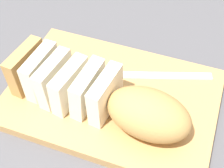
{
  "coord_description": "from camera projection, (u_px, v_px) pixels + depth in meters",
  "views": [
    {
      "loc": [
        -0.13,
        0.39,
        0.52
      ],
      "look_at": [
        0.0,
        0.0,
        0.05
      ],
      "focal_mm": 52.59,
      "sensor_mm": 36.0,
      "label": 1
    }
  ],
  "objects": [
    {
      "name": "crumb_stray_right",
      "position": [
        143.0,
        93.0,
        0.65
      ],
      "size": [
        0.01,
        0.01,
        0.01
      ],
      "primitive_type": "sphere",
      "color": "#996633",
      "rests_on": "cutting_board"
    },
    {
      "name": "bread_knife",
      "position": [
        115.0,
        73.0,
        0.68
      ],
      "size": [
        0.26,
        0.1,
        0.02
      ],
      "rotation": [
        0.0,
        0.0,
        3.44
      ],
      "color": "silver",
      "rests_on": "cutting_board"
    },
    {
      "name": "cutting_board",
      "position": [
        112.0,
        97.0,
        0.66
      ],
      "size": [
        0.42,
        0.3,
        0.02
      ],
      "primitive_type": "cube",
      "rotation": [
        0.0,
        0.0,
        -0.03
      ],
      "color": "tan",
      "rests_on": "ground_plane"
    },
    {
      "name": "crumb_stray_left",
      "position": [
        91.0,
        69.0,
        0.69
      ],
      "size": [
        0.01,
        0.01,
        0.01
      ],
      "primitive_type": "sphere",
      "color": "#996633",
      "rests_on": "cutting_board"
    },
    {
      "name": "crumb_near_knife",
      "position": [
        119.0,
        82.0,
        0.67
      ],
      "size": [
        0.01,
        0.01,
        0.01
      ],
      "primitive_type": "sphere",
      "color": "#996633",
      "rests_on": "cutting_board"
    },
    {
      "name": "bread_loaf",
      "position": [
        105.0,
        97.0,
        0.59
      ],
      "size": [
        0.36,
        0.14,
        0.08
      ],
      "rotation": [
        0.0,
        0.0,
        -0.13
      ],
      "color": "tan",
      "rests_on": "cutting_board"
    },
    {
      "name": "crumb_near_loaf",
      "position": [
        119.0,
        110.0,
        0.62
      ],
      "size": [
        0.0,
        0.0,
        0.0
      ],
      "primitive_type": "sphere",
      "color": "#996633",
      "rests_on": "cutting_board"
    },
    {
      "name": "ground_plane",
      "position": [
        112.0,
        100.0,
        0.67
      ],
      "size": [
        3.0,
        3.0,
        0.0
      ],
      "primitive_type": "plane",
      "color": "#4C4C51"
    }
  ]
}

